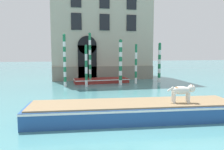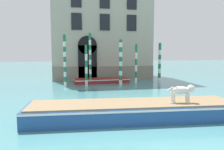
# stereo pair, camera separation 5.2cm
# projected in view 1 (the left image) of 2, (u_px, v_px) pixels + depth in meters

# --- Properties ---
(palazzo_left) EXTENTS (10.25, 6.13, 14.85)m
(palazzo_left) POSITION_uv_depth(u_px,v_px,m) (100.00, 10.00, 24.09)
(palazzo_left) COLOR #B2A893
(palazzo_left) RESTS_ON ground_plane
(boat_foreground) EXTENTS (9.03, 2.73, 0.73)m
(boat_foreground) POSITION_uv_depth(u_px,v_px,m) (134.00, 110.00, 9.26)
(boat_foreground) COLOR #234C8C
(boat_foreground) RESTS_ON ground_plane
(dog_on_deck) EXTENTS (1.16, 0.48, 0.78)m
(dog_on_deck) POSITION_uv_depth(u_px,v_px,m) (183.00, 91.00, 9.12)
(dog_on_deck) COLOR silver
(dog_on_deck) RESTS_ON boat_foreground
(boat_moored_near_palazzo) EXTENTS (5.03, 2.10, 0.39)m
(boat_moored_near_palazzo) POSITION_uv_depth(u_px,v_px,m) (101.00, 80.00, 20.13)
(boat_moored_near_palazzo) COLOR maroon
(boat_moored_near_palazzo) RESTS_ON ground_plane
(mooring_pole_0) EXTENTS (0.23, 0.23, 3.41)m
(mooring_pole_0) POSITION_uv_depth(u_px,v_px,m) (86.00, 66.00, 17.78)
(mooring_pole_0) COLOR white
(mooring_pole_0) RESTS_ON ground_plane
(mooring_pole_1) EXTENTS (0.21, 0.21, 3.52)m
(mooring_pole_1) POSITION_uv_depth(u_px,v_px,m) (136.00, 64.00, 19.19)
(mooring_pole_1) COLOR white
(mooring_pole_1) RESTS_ON ground_plane
(mooring_pole_2) EXTENTS (0.24, 0.24, 4.28)m
(mooring_pole_2) POSITION_uv_depth(u_px,v_px,m) (65.00, 60.00, 17.62)
(mooring_pole_2) COLOR white
(mooring_pole_2) RESTS_ON ground_plane
(mooring_pole_3) EXTENTS (0.23, 0.23, 4.50)m
(mooring_pole_3) POSITION_uv_depth(u_px,v_px,m) (90.00, 58.00, 19.27)
(mooring_pole_3) COLOR white
(mooring_pole_3) RESTS_ON ground_plane
(mooring_pole_4) EXTENTS (0.27, 0.27, 3.67)m
(mooring_pole_4) POSITION_uv_depth(u_px,v_px,m) (159.00, 62.00, 20.21)
(mooring_pole_4) COLOR white
(mooring_pole_4) RESTS_ON ground_plane
(mooring_pole_5) EXTENTS (0.29, 0.29, 3.90)m
(mooring_pole_5) POSITION_uv_depth(u_px,v_px,m) (121.00, 62.00, 18.65)
(mooring_pole_5) COLOR white
(mooring_pole_5) RESTS_ON ground_plane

